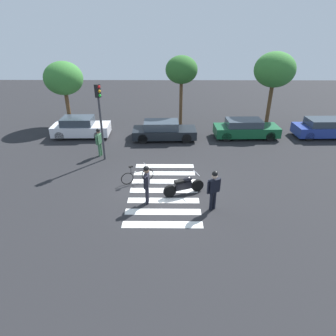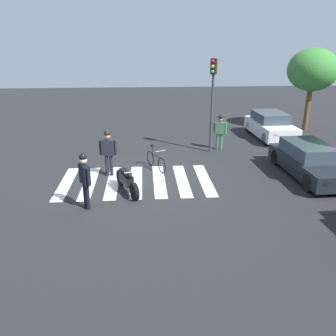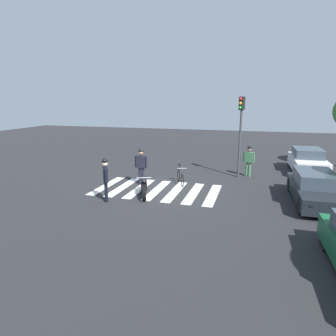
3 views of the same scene
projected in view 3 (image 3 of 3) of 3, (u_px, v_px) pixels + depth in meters
ground_plane at (157, 190)px, 14.49m from camera, size 60.00×60.00×0.00m
police_motorcycle at (144, 186)px, 13.58m from camera, size 1.97×0.99×1.02m
leaning_bicycle at (180, 177)px, 15.46m from camera, size 1.61×0.77×0.99m
officer_on_foot at (105, 176)px, 12.64m from camera, size 0.62×0.43×1.89m
officer_by_motorcycle at (141, 163)px, 15.22m from camera, size 0.25×0.70×1.88m
pedestrian_bystander at (249, 159)px, 16.86m from camera, size 0.35×0.63×1.76m
crosswalk_stripes at (157, 190)px, 14.49m from camera, size 3.32×5.85×0.01m
car_white_van at (307, 161)px, 17.97m from camera, size 4.03×1.90×1.41m
car_black_suv at (315, 188)px, 12.57m from camera, size 4.42×1.83×1.32m
traffic_light_pole at (241, 124)px, 16.22m from camera, size 0.36×0.33×4.43m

